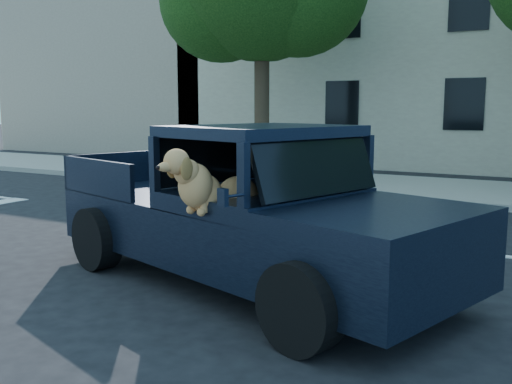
% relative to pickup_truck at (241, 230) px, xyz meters
% --- Properties ---
extents(ground, '(120.00, 120.00, 0.00)m').
position_rel_pickup_truck_xyz_m(ground, '(-0.68, -0.58, -0.64)').
color(ground, black).
rests_on(ground, ground).
extents(far_sidewalk, '(60.00, 4.00, 0.15)m').
position_rel_pickup_truck_xyz_m(far_sidewalk, '(-0.68, 8.62, -0.57)').
color(far_sidewalk, gray).
rests_on(far_sidewalk, ground).
extents(lane_stripes, '(21.60, 0.14, 0.01)m').
position_rel_pickup_truck_xyz_m(lane_stripes, '(1.32, 2.82, -0.64)').
color(lane_stripes, silver).
rests_on(lane_stripes, ground).
extents(building_left, '(12.00, 6.00, 8.00)m').
position_rel_pickup_truck_xyz_m(building_left, '(-15.68, 15.92, 3.36)').
color(building_left, tan).
rests_on(building_left, ground).
extents(pickup_truck, '(5.67, 3.53, 1.90)m').
position_rel_pickup_truck_xyz_m(pickup_truck, '(0.00, 0.00, 0.00)').
color(pickup_truck, black).
rests_on(pickup_truck, ground).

